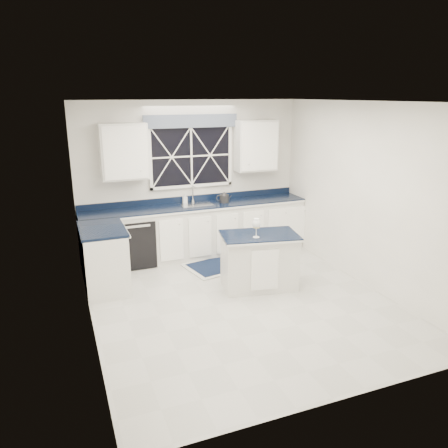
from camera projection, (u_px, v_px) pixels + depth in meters
name	position (u px, v px, depth m)	size (l,w,h in m)	color
ground	(241.00, 301.00, 6.13)	(4.50, 4.50, 0.00)	#BBBAB5
back_wall	(191.00, 178.00, 7.75)	(4.00, 0.10, 2.70)	white
base_cabinets	(182.00, 236.00, 7.48)	(3.99, 1.60, 0.90)	silver
countertop	(197.00, 206.00, 7.61)	(3.98, 0.64, 0.04)	black
dishwasher	(135.00, 241.00, 7.37)	(0.60, 0.58, 0.82)	black
window	(191.00, 152.00, 7.57)	(1.65, 0.09, 1.26)	black
upper_cabinets	(193.00, 148.00, 7.44)	(3.10, 0.34, 0.90)	silver
faucet	(193.00, 193.00, 7.73)	(0.05, 0.20, 0.30)	silver
island	(259.00, 261.00, 6.48)	(1.21, 0.86, 0.83)	silver
rug	(225.00, 264.00, 7.43)	(1.44, 1.05, 0.02)	beige
kettle	(224.00, 197.00, 7.73)	(0.26, 0.22, 0.19)	#2B2B2E
wine_glass	(256.00, 224.00, 6.17)	(0.12, 0.12, 0.28)	white
soap_bottle	(185.00, 198.00, 7.72)	(0.07, 0.08, 0.16)	silver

